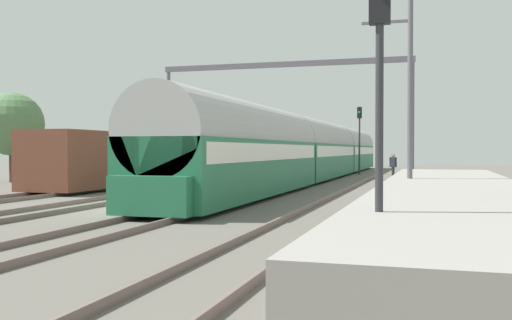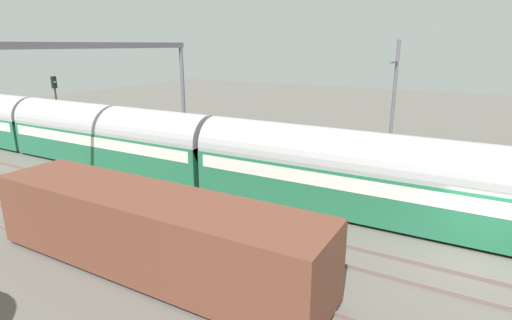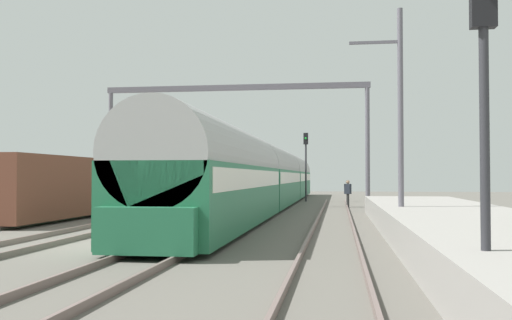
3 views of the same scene
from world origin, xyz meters
name	(u,v)px [view 2 (image 2 of 3)]	position (x,y,z in m)	size (l,w,h in m)	color
ground	(474,260)	(0.00, 0.00, 0.00)	(120.00, 120.00, 0.00)	#5F5B54
track_west	(472,287)	(-2.12, 0.00, 0.08)	(1.51, 60.00, 0.16)	#6E5C57
track_east	(476,236)	(2.12, 0.00, 0.08)	(1.51, 60.00, 0.16)	#6E5C57
track_far_east	(479,202)	(6.36, 0.00, 0.08)	(1.52, 60.00, 0.16)	#6E5C57
platform	(444,170)	(10.18, 2.00, 0.45)	(4.40, 28.00, 0.90)	gray
passenger_train	(110,136)	(2.12, 21.53, 1.97)	(2.93, 49.20, 3.82)	#236B47
freight_car	(150,232)	(-6.36, 9.95, 1.47)	(2.80, 13.00, 2.70)	brown
person_crossing	(164,136)	(7.16, 21.39, 1.03)	(0.47, 0.41, 1.73)	#2C2C2C
railway_signal_far	(57,102)	(4.04, 29.38, 3.43)	(0.36, 0.30, 5.39)	#2D2D33
catenary_gantry	(87,77)	(0.00, 20.38, 5.94)	(17.13, 0.28, 7.86)	slate
catenary_pole_east_mid	(393,108)	(8.72, 5.06, 4.15)	(1.90, 0.20, 8.00)	slate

